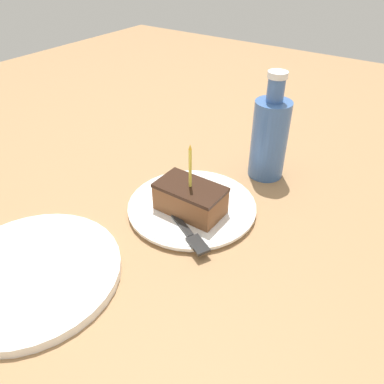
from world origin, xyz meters
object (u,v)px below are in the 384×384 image
Objects in this scene: bottle at (270,136)px; side_plate at (31,273)px; fork at (185,228)px; cake_slice at (190,198)px; plate at (192,206)px.

side_plate is at bearing -19.06° from bottle.
fork is 0.26m from side_plate.
cake_slice is 0.61× the size of bottle.
side_plate reaches higher than plate.
bottle is at bearing 163.49° from plate.
fork is (0.05, 0.02, -0.03)m from cake_slice.
cake_slice is 0.29m from side_plate.
plate is 1.08× the size of bottle.
fork is 0.68× the size of bottle.
plate is 0.89× the size of side_plate.
bottle is 0.82× the size of side_plate.
cake_slice is at bearing -12.91° from bottle.
bottle reaches higher than fork.
plate is at bearing -153.90° from cake_slice.
bottle is (-0.22, 0.05, 0.05)m from cake_slice.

